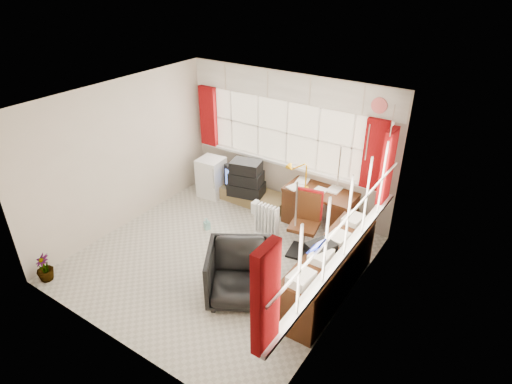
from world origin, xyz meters
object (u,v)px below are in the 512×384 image
(task_chair, at_px, (306,220))
(office_chair, at_px, (239,274))
(tv_bench, at_px, (253,197))
(desk_lamp, at_px, (306,171))
(crt_tv, at_px, (242,177))
(credenza, at_px, (329,271))
(mini_fridge, at_px, (211,177))
(radiator, at_px, (267,225))
(desk, at_px, (319,207))

(task_chair, height_order, office_chair, task_chair)
(task_chair, distance_m, tv_bench, 1.77)
(desk_lamp, distance_m, crt_tv, 1.49)
(credenza, xyz_separation_m, tv_bench, (-2.28, 1.52, -0.27))
(mini_fridge, bearing_deg, radiator, -21.43)
(office_chair, bearing_deg, desk_lamp, 62.38)
(task_chair, bearing_deg, credenza, -44.54)
(radiator, bearing_deg, credenza, -24.99)
(desk_lamp, height_order, crt_tv, desk_lamp)
(task_chair, xyz_separation_m, credenza, (0.75, -0.74, -0.16))
(task_chair, bearing_deg, mini_fridge, 166.01)
(desk_lamp, xyz_separation_m, office_chair, (0.15, -2.15, -0.63))
(credenza, bearing_deg, radiator, 155.01)
(radiator, bearing_deg, desk_lamp, 68.63)
(desk, height_order, desk_lamp, desk_lamp)
(credenza, bearing_deg, office_chair, -143.63)
(desk, relative_size, radiator, 1.92)
(desk, distance_m, credenza, 1.73)
(desk, xyz_separation_m, crt_tv, (-1.65, 0.03, 0.10))
(desk, bearing_deg, tv_bench, 178.72)
(office_chair, height_order, credenza, credenza)
(desk, distance_m, mini_fridge, 2.25)
(task_chair, height_order, mini_fridge, task_chair)
(desk, bearing_deg, crt_tv, 179.09)
(radiator, distance_m, mini_fridge, 1.83)
(desk, height_order, office_chair, office_chair)
(crt_tv, relative_size, mini_fridge, 0.84)
(desk, bearing_deg, office_chair, -92.76)
(desk, xyz_separation_m, office_chair, (-0.11, -2.22, 0.01))
(desk, xyz_separation_m, mini_fridge, (-2.25, -0.16, 0.00))
(desk_lamp, height_order, tv_bench, desk_lamp)
(office_chair, xyz_separation_m, crt_tv, (-1.54, 2.24, 0.09))
(radiator, relative_size, credenza, 0.32)
(desk_lamp, relative_size, radiator, 0.76)
(office_chair, relative_size, radiator, 1.36)
(desk, relative_size, task_chair, 1.16)
(task_chair, relative_size, mini_fridge, 1.35)
(credenza, distance_m, tv_bench, 2.75)
(tv_bench, bearing_deg, office_chair, -60.14)
(desk_lamp, bearing_deg, radiator, -111.37)
(task_chair, bearing_deg, radiator, -173.74)
(task_chair, height_order, tv_bench, task_chair)
(crt_tv, bearing_deg, credenza, -30.93)
(desk_lamp, relative_size, mini_fridge, 0.62)
(credenza, bearing_deg, crt_tv, 149.07)
(desk, xyz_separation_m, tv_bench, (-1.40, 0.03, -0.26))
(task_chair, xyz_separation_m, tv_bench, (-1.53, 0.78, -0.43))
(desk, relative_size, desk_lamp, 2.54)
(office_chair, xyz_separation_m, radiator, (-0.44, 1.39, -0.13))
(credenza, height_order, crt_tv, credenza)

